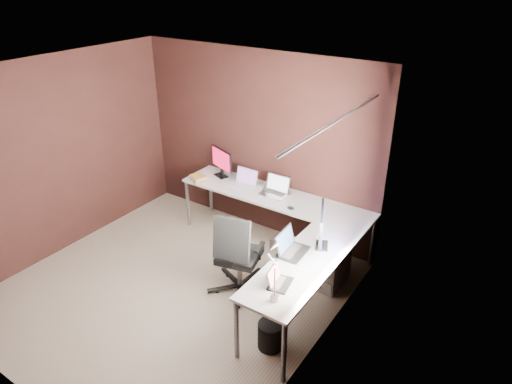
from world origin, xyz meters
TOP-DOWN VIEW (x-y plane):
  - room at (0.34, 0.07)m, footprint 3.60×3.60m
  - desk at (0.84, 1.04)m, footprint 2.65×2.25m
  - drawer_pedestal at (1.43, 1.15)m, footprint 0.42×0.50m
  - monitor_left at (-0.46, 1.61)m, footprint 0.44×0.21m
  - monitor_right at (1.50, 0.77)m, footprint 0.24×0.50m
  - laptop_white at (-0.02, 1.53)m, footprint 0.34×0.24m
  - laptop_silver at (0.46, 1.56)m, footprint 0.36×0.26m
  - laptop_black_big at (1.29, 0.50)m, footprint 0.28×0.38m
  - laptop_black_small at (1.46, -0.03)m, footprint 0.23×0.29m
  - book_stack at (-0.64, 1.31)m, footprint 0.30×0.28m
  - mouse_left at (-0.61, 1.30)m, footprint 0.11×0.09m
  - mouse_corner at (0.84, 1.30)m, footprint 0.10×0.07m
  - desk_lamp at (1.49, -0.18)m, footprint 0.18×0.21m
  - office_chair at (0.66, 0.42)m, footprint 0.59×0.61m
  - wastebasket at (1.44, -0.12)m, footprint 0.27×0.27m

SIDE VIEW (x-z plane):
  - wastebasket at x=1.44m, z-range 0.00..0.29m
  - drawer_pedestal at x=1.43m, z-range 0.00..0.60m
  - office_chair at x=0.66m, z-range -0.22..0.83m
  - desk at x=0.84m, z-range 0.31..1.04m
  - mouse_left at x=-0.61m, z-range 0.73..0.77m
  - mouse_corner at x=0.84m, z-range 0.73..0.77m
  - book_stack at x=-0.64m, z-range 0.73..0.80m
  - laptop_black_small at x=1.46m, z-range 0.68..0.86m
  - laptop_white at x=-0.02m, z-range 0.67..0.89m
  - laptop_silver at x=0.46m, z-range 0.66..0.90m
  - laptop_black_big at x=1.29m, z-range 0.66..0.90m
  - monitor_left at x=-0.46m, z-range 0.76..1.16m
  - monitor_right at x=1.50m, z-range 0.76..1.20m
  - desk_lamp at x=1.49m, z-range 0.80..1.34m
  - room at x=0.34m, z-range 0.03..2.53m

